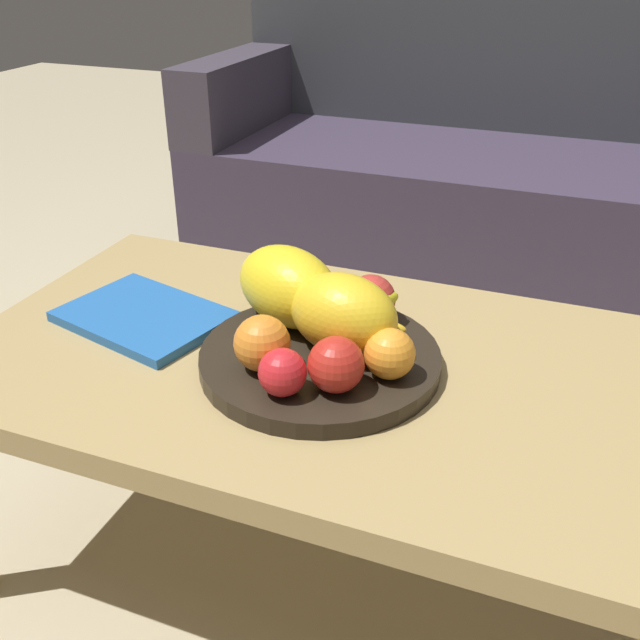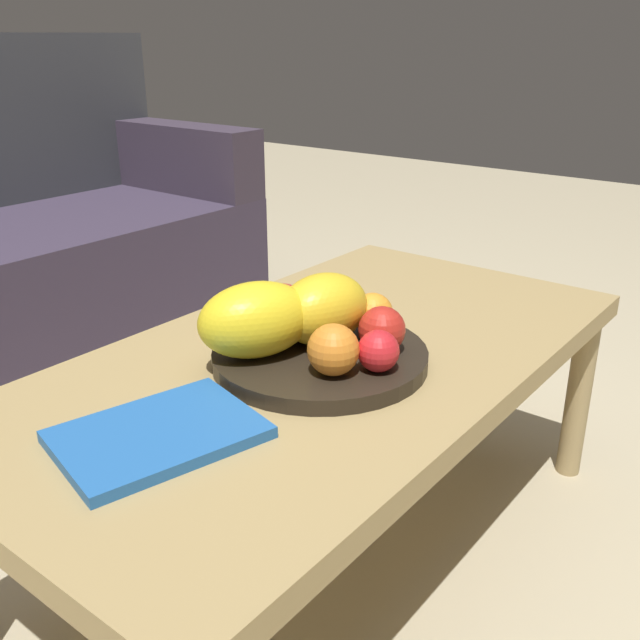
{
  "view_description": "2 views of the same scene",
  "coord_description": "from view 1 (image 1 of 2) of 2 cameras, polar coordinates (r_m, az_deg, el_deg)",
  "views": [
    {
      "loc": [
        0.27,
        -0.83,
        0.96
      ],
      "look_at": [
        -0.04,
        -0.02,
        0.48
      ],
      "focal_mm": 40.22,
      "sensor_mm": 36.0,
      "label": 1
    },
    {
      "loc": [
        -0.85,
        -0.65,
        0.89
      ],
      "look_at": [
        -0.04,
        -0.02,
        0.48
      ],
      "focal_mm": 39.91,
      "sensor_mm": 36.0,
      "label": 2
    }
  ],
  "objects": [
    {
      "name": "ground_plane",
      "position": [
        1.29,
        2.12,
        -18.87
      ],
      "size": [
        8.0,
        8.0,
        0.0
      ],
      "primitive_type": "plane",
      "color": "tan"
    },
    {
      "name": "banana_bunch",
      "position": [
        1.04,
        2.71,
        0.36
      ],
      "size": [
        0.17,
        0.16,
        0.06
      ],
      "color": "yellow",
      "rests_on": "fruit_bowl"
    },
    {
      "name": "couch",
      "position": [
        2.24,
        13.42,
        11.08
      ],
      "size": [
        1.7,
        0.7,
        0.9
      ],
      "color": "#393043",
      "rests_on": "ground_plane"
    },
    {
      "name": "apple_right",
      "position": [
        0.91,
        1.28,
        -3.57
      ],
      "size": [
        0.07,
        0.07,
        0.07
      ],
      "primitive_type": "sphere",
      "color": "red",
      "rests_on": "fruit_bowl"
    },
    {
      "name": "orange_left",
      "position": [
        0.94,
        5.57,
        -2.69
      ],
      "size": [
        0.07,
        0.07,
        0.07
      ],
      "primitive_type": "sphere",
      "color": "orange",
      "rests_on": "fruit_bowl"
    },
    {
      "name": "fruit_bowl",
      "position": [
        1.02,
        0.0,
        -3.09
      ],
      "size": [
        0.34,
        0.34,
        0.03
      ],
      "primitive_type": "cylinder",
      "color": "black",
      "rests_on": "coffee_table"
    },
    {
      "name": "magazine",
      "position": [
        1.17,
        -13.74,
        0.34
      ],
      "size": [
        0.29,
        0.24,
        0.02
      ],
      "primitive_type": "cube",
      "rotation": [
        0.0,
        0.0,
        -0.25
      ],
      "color": "#2461B0",
      "rests_on": "coffee_table"
    },
    {
      "name": "melon_large_front",
      "position": [
        0.99,
        1.87,
        0.47
      ],
      "size": [
        0.18,
        0.15,
        0.11
      ],
      "primitive_type": "ellipsoid",
      "rotation": [
        0.0,
        0.0,
        -0.23
      ],
      "color": "yellow",
      "rests_on": "fruit_bowl"
    },
    {
      "name": "apple_left",
      "position": [
        1.07,
        3.91,
        1.69
      ],
      "size": [
        0.07,
        0.07,
        0.07
      ],
      "primitive_type": "sphere",
      "color": "#BB342D",
      "rests_on": "fruit_bowl"
    },
    {
      "name": "orange_front",
      "position": [
        0.96,
        -4.63,
        -1.86
      ],
      "size": [
        0.08,
        0.08,
        0.08
      ],
      "primitive_type": "sphere",
      "color": "orange",
      "rests_on": "fruit_bowl"
    },
    {
      "name": "coffee_table",
      "position": [
        1.05,
        2.47,
        -5.44
      ],
      "size": [
        1.16,
        0.61,
        0.41
      ],
      "color": "tan",
      "rests_on": "ground_plane"
    },
    {
      "name": "melon_smaller_beside",
      "position": [
        1.06,
        -2.53,
        2.69
      ],
      "size": [
        0.21,
        0.19,
        0.12
      ],
      "primitive_type": "ellipsoid",
      "rotation": [
        0.0,
        0.0,
        -0.47
      ],
      "color": "yellow",
      "rests_on": "fruit_bowl"
    },
    {
      "name": "apple_front",
      "position": [
        0.91,
        -3.01,
        -4.19
      ],
      "size": [
        0.06,
        0.06,
        0.06
      ],
      "primitive_type": "sphere",
      "color": "red",
      "rests_on": "fruit_bowl"
    }
  ]
}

